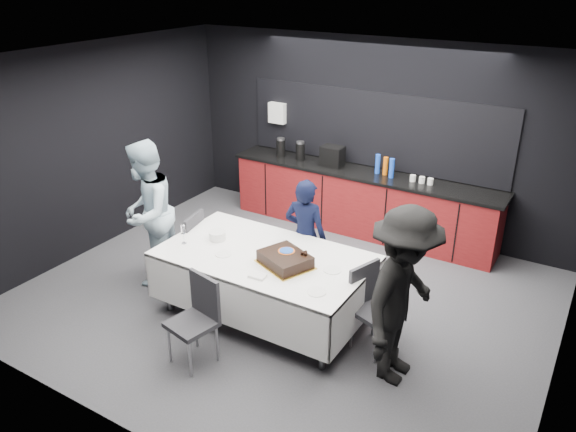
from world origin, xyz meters
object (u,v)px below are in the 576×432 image
at_px(chair_near, 197,314).
at_px(person_left, 147,213).
at_px(cake_assembly, 285,259).
at_px(person_center, 305,236).
at_px(person_right, 403,297).
at_px(chair_right, 371,302).
at_px(champagne_flute, 183,231).
at_px(chair_left, 188,243).
at_px(party_table, 265,265).
at_px(plate_stack, 217,236).

relative_size(chair_near, person_left, 0.51).
xyz_separation_m(cake_assembly, person_center, (-0.21, 0.80, -0.12)).
bearing_deg(person_right, chair_right, 57.77).
relative_size(person_left, person_right, 1.01).
xyz_separation_m(cake_assembly, champagne_flute, (-1.26, -0.17, 0.09)).
distance_m(cake_assembly, person_right, 1.36).
xyz_separation_m(champagne_flute, person_center, (1.05, 0.97, -0.21)).
distance_m(chair_left, chair_right, 2.49).
height_order(party_table, chair_left, chair_left).
distance_m(party_table, person_left, 1.71).
distance_m(champagne_flute, person_left, 0.78).
distance_m(party_table, plate_stack, 0.69).
xyz_separation_m(cake_assembly, chair_right, (0.93, 0.17, -0.31)).
xyz_separation_m(chair_left, person_left, (-0.45, -0.19, 0.37)).
bearing_deg(plate_stack, chair_left, 168.41).
relative_size(plate_stack, chair_near, 0.21).
bearing_deg(chair_left, person_center, 23.07).
bearing_deg(person_left, champagne_flute, 52.98).
distance_m(chair_left, person_left, 0.62).
bearing_deg(chair_left, plate_stack, -11.59).
distance_m(champagne_flute, chair_near, 1.16).
relative_size(cake_assembly, chair_right, 0.73).
height_order(plate_stack, person_left, person_left).
height_order(chair_near, person_center, person_center).
bearing_deg(champagne_flute, person_center, 42.75).
height_order(plate_stack, chair_right, chair_right).
distance_m(plate_stack, person_right, 2.35).
relative_size(champagne_flute, person_center, 0.15).
height_order(cake_assembly, chair_right, cake_assembly).
bearing_deg(chair_right, party_table, -176.04).
relative_size(party_table, chair_left, 2.51).
bearing_deg(plate_stack, chair_right, 1.83).
bearing_deg(chair_near, person_center, 81.63).
distance_m(cake_assembly, plate_stack, 0.99).
bearing_deg(champagne_flute, party_table, 14.90).
xyz_separation_m(party_table, person_right, (1.67, -0.21, 0.26)).
height_order(party_table, person_center, person_center).
bearing_deg(person_center, person_left, 17.97).
xyz_separation_m(party_table, chair_right, (1.24, 0.09, -0.11)).
height_order(cake_assembly, person_right, person_right).
height_order(champagne_flute, person_center, person_center).
relative_size(chair_left, person_left, 0.51).
relative_size(plate_stack, champagne_flute, 0.88).
bearing_deg(plate_stack, person_right, -5.76).
relative_size(cake_assembly, person_right, 0.38).
xyz_separation_m(chair_left, chair_right, (2.48, -0.06, 0.00)).
bearing_deg(plate_stack, party_table, -2.15).
height_order(person_center, person_left, person_left).
bearing_deg(person_right, person_center, 61.95).
distance_m(party_table, cake_assembly, 0.39).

